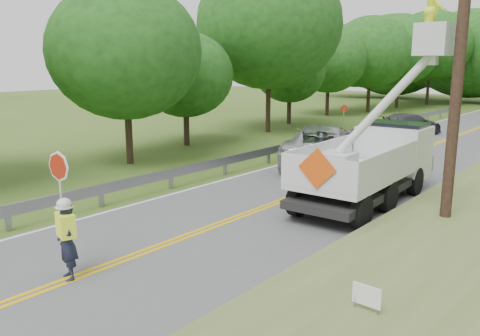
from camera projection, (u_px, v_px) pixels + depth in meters
The scene contains 10 objects.
ground at pixel (56, 285), 10.20m from camera, with size 140.00×140.00×0.00m, color #395318.
road at pixel (360, 172), 20.76m from camera, with size 7.20×96.00×0.03m.
guardrail at pixel (293, 146), 23.82m from camera, with size 0.18×48.00×0.77m.
treeline_left at pixel (320, 46), 36.82m from camera, with size 10.38×57.98×11.04m.
flagger at pixel (66, 235), 10.30m from camera, with size 1.09×0.56×2.69m.
bucket_truck at pixel (381, 154), 16.43m from camera, with size 3.82×6.98×6.74m.
suv_silver at pixel (323, 145), 21.94m from camera, with size 3.02×6.54×1.82m, color #B3B7BA.
suv_darkgrey at pixel (409, 124), 31.04m from camera, with size 1.94×4.77×1.38m, color #383B40.
stop_sign_permanent at pixel (344, 117), 29.29m from camera, with size 0.33×0.33×2.08m.
yard_sign at pixel (367, 297), 8.49m from camera, with size 0.54×0.04×0.78m.
Camera 1 is at (8.96, -4.87, 4.52)m, focal length 36.84 mm.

